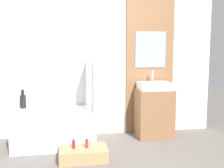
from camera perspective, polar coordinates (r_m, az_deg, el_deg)
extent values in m
cube|color=silver|center=(4.41, -4.30, 5.58)|extent=(4.20, 0.06, 2.60)
cube|color=brown|center=(4.56, 8.28, 5.58)|extent=(0.83, 0.03, 2.60)
cube|color=#8C9EB2|center=(4.54, 8.40, 7.40)|extent=(0.53, 0.01, 0.61)
cube|color=white|center=(4.13, -12.29, -9.28)|extent=(1.19, 0.77, 0.52)
cube|color=silver|center=(4.07, -12.39, -5.80)|extent=(0.93, 0.54, 0.01)
cube|color=silver|center=(3.92, -4.36, 0.71)|extent=(0.01, 0.57, 0.91)
cube|color=#A87F56|center=(3.57, -6.26, -14.85)|extent=(0.62, 0.39, 0.16)
cube|color=brown|center=(4.44, 9.07, -6.27)|extent=(0.58, 0.47, 0.79)
cube|color=white|center=(4.36, 9.19, -0.40)|extent=(0.51, 0.39, 0.12)
cylinder|color=silver|center=(4.44, 8.79, 1.79)|extent=(0.02, 0.02, 0.19)
cylinder|color=black|center=(4.38, -18.79, -3.66)|extent=(0.09, 0.09, 0.21)
cylinder|color=black|center=(4.35, -18.87, -1.74)|extent=(0.05, 0.05, 0.09)
sphere|color=silver|center=(4.36, -16.52, -4.32)|extent=(0.10, 0.10, 0.10)
cylinder|color=#B21928|center=(3.52, -8.36, -12.92)|extent=(0.04, 0.04, 0.10)
cylinder|color=black|center=(3.50, -8.37, -11.98)|extent=(0.02, 0.02, 0.02)
cylinder|color=red|center=(3.53, -5.52, -12.85)|extent=(0.04, 0.04, 0.10)
cylinder|color=black|center=(3.51, -5.53, -11.93)|extent=(0.03, 0.03, 0.02)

